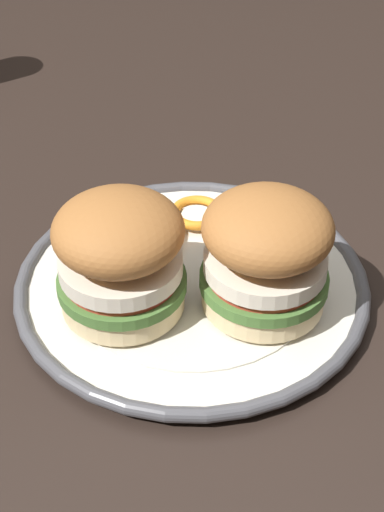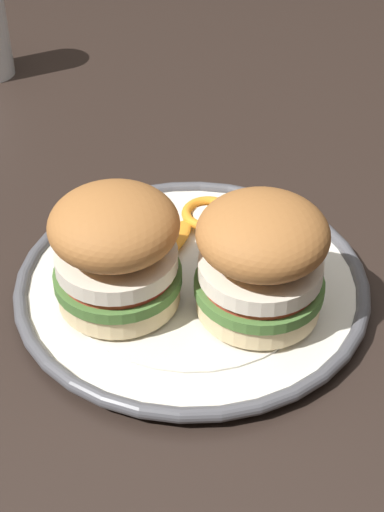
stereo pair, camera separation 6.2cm
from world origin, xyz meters
The scene contains 8 objects.
dining_table centered at (0.00, 0.00, 0.64)m, with size 1.43×0.87×0.73m.
dinner_plate centered at (0.06, 0.05, 0.74)m, with size 0.30×0.30×0.02m.
sandwich_half_left centered at (0.10, 0.11, 0.80)m, with size 0.11×0.11×0.10m.
sandwich_half_right centered at (0.09, -0.01, 0.80)m, with size 0.11×0.11×0.10m.
orange_peel_curled centered at (-0.02, 0.06, 0.75)m, with size 0.07×0.07×0.01m.
orange_peel_strip_long centered at (-0.04, 0.11, 0.75)m, with size 0.07×0.06×0.01m.
orange_peel_strip_short centered at (0.02, 0.03, 0.75)m, with size 0.07×0.05×0.01m.
orange_peel_small_curl centered at (-0.03, -0.01, 0.75)m, with size 0.08×0.08×0.01m.
Camera 2 is at (0.55, 0.08, 1.16)m, focal length 52.95 mm.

